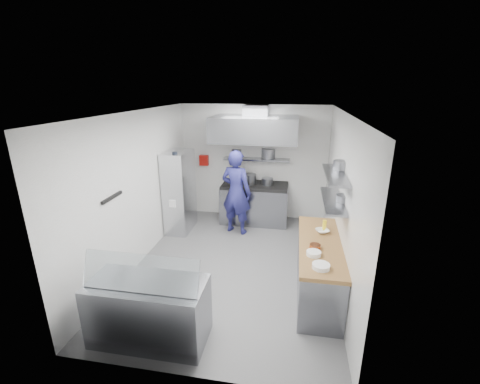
% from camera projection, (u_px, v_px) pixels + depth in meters
% --- Properties ---
extents(floor, '(5.00, 5.00, 0.00)m').
position_uv_depth(floor, '(235.00, 265.00, 6.06)').
color(floor, '#49494B').
rests_on(floor, ground).
extents(ceiling, '(5.00, 5.00, 0.00)m').
position_uv_depth(ceiling, '(234.00, 113.00, 5.17)').
color(ceiling, silver).
rests_on(ceiling, wall_back).
extents(wall_back, '(3.60, 2.80, 0.02)m').
position_uv_depth(wall_back, '(253.00, 162.00, 7.95)').
color(wall_back, white).
rests_on(wall_back, floor).
extents(wall_front, '(3.60, 2.80, 0.02)m').
position_uv_depth(wall_front, '(188.00, 272.00, 3.28)').
color(wall_front, white).
rests_on(wall_front, floor).
extents(wall_left, '(2.80, 5.00, 0.02)m').
position_uv_depth(wall_left, '(138.00, 189.00, 5.91)').
color(wall_left, white).
rests_on(wall_left, floor).
extents(wall_right, '(2.80, 5.00, 0.02)m').
position_uv_depth(wall_right, '(340.00, 201.00, 5.32)').
color(wall_right, white).
rests_on(wall_right, floor).
extents(gas_range, '(1.60, 0.80, 0.90)m').
position_uv_depth(gas_range, '(255.00, 204.00, 7.86)').
color(gas_range, gray).
rests_on(gas_range, floor).
extents(cooktop, '(1.57, 0.78, 0.06)m').
position_uv_depth(cooktop, '(255.00, 185.00, 7.71)').
color(cooktop, black).
rests_on(cooktop, gas_range).
extents(stock_pot_left, '(0.27, 0.27, 0.20)m').
position_uv_depth(stock_pot_left, '(240.00, 176.00, 8.03)').
color(stock_pot_left, slate).
rests_on(stock_pot_left, cooktop).
extents(stock_pot_mid, '(0.30, 0.30, 0.24)m').
position_uv_depth(stock_pot_mid, '(250.00, 179.00, 7.71)').
color(stock_pot_mid, slate).
rests_on(stock_pot_mid, cooktop).
extents(stock_pot_right, '(0.27, 0.27, 0.16)m').
position_uv_depth(stock_pot_right, '(267.00, 181.00, 7.66)').
color(stock_pot_right, slate).
rests_on(stock_pot_right, cooktop).
extents(over_range_shelf, '(1.60, 0.30, 0.04)m').
position_uv_depth(over_range_shelf, '(257.00, 159.00, 7.75)').
color(over_range_shelf, gray).
rests_on(over_range_shelf, wall_back).
extents(shelf_pot_a, '(0.24, 0.24, 0.18)m').
position_uv_depth(shelf_pot_a, '(237.00, 153.00, 7.96)').
color(shelf_pot_a, slate).
rests_on(shelf_pot_a, over_range_shelf).
extents(shelf_pot_b, '(0.33, 0.33, 0.22)m').
position_uv_depth(shelf_pot_b, '(268.00, 153.00, 7.80)').
color(shelf_pot_b, slate).
rests_on(shelf_pot_b, over_range_shelf).
extents(extractor_hood, '(1.90, 1.15, 0.55)m').
position_uv_depth(extractor_hood, '(255.00, 129.00, 7.11)').
color(extractor_hood, gray).
rests_on(extractor_hood, wall_back).
extents(hood_duct, '(0.55, 0.55, 0.24)m').
position_uv_depth(hood_duct, '(256.00, 111.00, 7.20)').
color(hood_duct, slate).
rests_on(hood_duct, extractor_hood).
extents(red_firebox, '(0.22, 0.10, 0.26)m').
position_uv_depth(red_firebox, '(204.00, 160.00, 8.09)').
color(red_firebox, '#A7120D').
rests_on(red_firebox, wall_back).
extents(chef, '(0.80, 0.63, 1.91)m').
position_uv_depth(chef, '(236.00, 192.00, 7.13)').
color(chef, navy).
rests_on(chef, floor).
extents(wire_rack, '(0.50, 0.90, 1.85)m').
position_uv_depth(wire_rack, '(180.00, 192.00, 7.28)').
color(wire_rack, silver).
rests_on(wire_rack, floor).
extents(rack_bin_a, '(0.14, 0.18, 0.16)m').
position_uv_depth(rack_bin_a, '(174.00, 203.00, 6.96)').
color(rack_bin_a, white).
rests_on(rack_bin_a, wire_rack).
extents(rack_bin_b, '(0.13, 0.16, 0.15)m').
position_uv_depth(rack_bin_b, '(178.00, 176.00, 7.11)').
color(rack_bin_b, yellow).
rests_on(rack_bin_b, wire_rack).
extents(rack_jar, '(0.11, 0.11, 0.18)m').
position_uv_depth(rack_jar, '(175.00, 156.00, 6.75)').
color(rack_jar, black).
rests_on(rack_jar, wire_rack).
extents(knife_strip, '(0.04, 0.55, 0.05)m').
position_uv_depth(knife_strip, '(112.00, 197.00, 5.02)').
color(knife_strip, black).
rests_on(knife_strip, wall_left).
extents(prep_counter_base, '(0.62, 2.00, 0.84)m').
position_uv_depth(prep_counter_base, '(318.00, 270.00, 5.12)').
color(prep_counter_base, gray).
rests_on(prep_counter_base, floor).
extents(prep_counter_top, '(0.65, 2.04, 0.06)m').
position_uv_depth(prep_counter_top, '(320.00, 244.00, 4.98)').
color(prep_counter_top, brown).
rests_on(prep_counter_top, prep_counter_base).
extents(plate_stack_a, '(0.24, 0.24, 0.06)m').
position_uv_depth(plate_stack_a, '(321.00, 266.00, 4.27)').
color(plate_stack_a, white).
rests_on(plate_stack_a, prep_counter_top).
extents(plate_stack_b, '(0.21, 0.21, 0.06)m').
position_uv_depth(plate_stack_b, '(314.00, 253.00, 4.59)').
color(plate_stack_b, white).
rests_on(plate_stack_b, prep_counter_top).
extents(copper_pan, '(0.16, 0.16, 0.06)m').
position_uv_depth(copper_pan, '(315.00, 246.00, 4.79)').
color(copper_pan, '#BC6135').
rests_on(copper_pan, prep_counter_top).
extents(squeeze_bottle, '(0.06, 0.06, 0.18)m').
position_uv_depth(squeeze_bottle, '(324.00, 225.00, 5.37)').
color(squeeze_bottle, yellow).
rests_on(squeeze_bottle, prep_counter_top).
extents(mixing_bowl, '(0.27, 0.27, 0.05)m').
position_uv_depth(mixing_bowl, '(322.00, 231.00, 5.31)').
color(mixing_bowl, white).
rests_on(mixing_bowl, prep_counter_top).
extents(wall_shelf_lower, '(0.30, 1.30, 0.04)m').
position_uv_depth(wall_shelf_lower, '(333.00, 200.00, 5.03)').
color(wall_shelf_lower, gray).
rests_on(wall_shelf_lower, wall_right).
extents(wall_shelf_upper, '(0.30, 1.30, 0.04)m').
position_uv_depth(wall_shelf_upper, '(335.00, 175.00, 4.90)').
color(wall_shelf_upper, gray).
rests_on(wall_shelf_upper, wall_right).
extents(shelf_pot_c, '(0.24, 0.24, 0.10)m').
position_uv_depth(shelf_pot_c, '(344.00, 198.00, 4.92)').
color(shelf_pot_c, slate).
rests_on(shelf_pot_c, wall_shelf_lower).
extents(shelf_pot_d, '(0.24, 0.24, 0.14)m').
position_uv_depth(shelf_pot_d, '(341.00, 165.00, 5.11)').
color(shelf_pot_d, slate).
rests_on(shelf_pot_d, wall_shelf_upper).
extents(display_case, '(1.50, 0.70, 0.85)m').
position_uv_depth(display_case, '(149.00, 311.00, 4.18)').
color(display_case, gray).
rests_on(display_case, floor).
extents(display_glass, '(1.47, 0.19, 0.42)m').
position_uv_depth(display_glass, '(140.00, 273.00, 3.86)').
color(display_glass, silver).
rests_on(display_glass, display_case).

